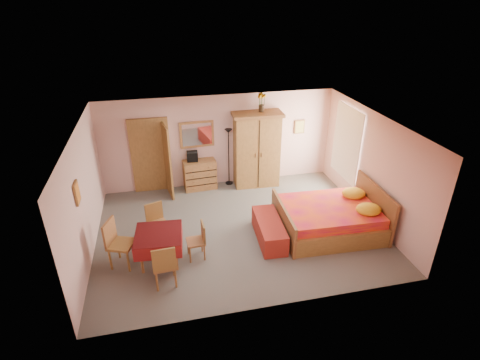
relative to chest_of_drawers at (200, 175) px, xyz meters
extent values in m
plane|color=#656159|center=(0.62, -2.27, -0.42)|extent=(6.50, 6.50, 0.00)
plane|color=brown|center=(0.62, -2.27, 2.18)|extent=(6.50, 6.50, 0.00)
cube|color=#D4A29A|center=(0.62, 0.23, 0.88)|extent=(6.50, 0.10, 2.60)
cube|color=#D4A29A|center=(0.62, -4.77, 0.88)|extent=(6.50, 0.10, 2.60)
cube|color=#D4A29A|center=(-2.63, -2.27, 0.88)|extent=(0.10, 5.00, 2.60)
cube|color=#D4A29A|center=(3.87, -2.27, 0.88)|extent=(0.10, 5.00, 2.60)
cube|color=#9E6B35|center=(-1.28, 0.20, 0.60)|extent=(1.06, 0.12, 2.15)
cube|color=white|center=(3.83, -1.07, 1.03)|extent=(0.08, 1.40, 1.95)
cube|color=orange|center=(-2.60, -2.87, 1.28)|extent=(0.04, 0.32, 0.42)
cube|color=#D8BF59|center=(2.97, 0.20, 1.13)|extent=(0.30, 0.04, 0.40)
cube|color=#955F32|center=(0.00, 0.00, 0.00)|extent=(0.93, 0.51, 0.85)
cube|color=white|center=(0.00, 0.21, 1.13)|extent=(0.95, 0.11, 0.75)
cube|color=black|center=(-0.18, 0.04, 0.56)|extent=(0.31, 0.24, 0.28)
cube|color=black|center=(0.85, 0.10, 0.41)|extent=(0.24, 0.24, 1.67)
cube|color=olive|center=(1.62, -0.09, 0.65)|extent=(1.39, 0.76, 2.14)
cube|color=gold|center=(1.74, -0.04, 1.98)|extent=(0.21, 0.21, 0.52)
cube|color=#BC123C|center=(2.65, -2.77, 0.11)|extent=(2.38, 1.91, 1.07)
cube|color=maroon|center=(1.21, -2.80, -0.18)|extent=(0.61, 1.46, 0.48)
cube|color=maroon|center=(-1.22, -3.04, -0.08)|extent=(1.01, 1.01, 0.68)
cube|color=#915E31|center=(-1.15, -3.75, 0.05)|extent=(0.46, 0.46, 0.95)
cube|color=#A76A38|center=(-1.23, -2.30, 0.02)|extent=(0.51, 0.51, 0.88)
cube|color=#A67338|center=(-1.96, -3.00, 0.09)|extent=(0.61, 0.61, 1.03)
cube|color=#9B6134|center=(-0.48, -3.09, -0.01)|extent=(0.39, 0.39, 0.82)
camera|label=1|loc=(-0.98, -9.49, 4.64)|focal=28.00mm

